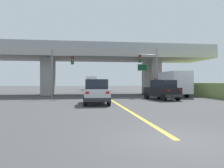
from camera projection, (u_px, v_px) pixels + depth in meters
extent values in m
plane|color=#424244|center=(102.00, 94.00, 33.12)|extent=(160.00, 160.00, 0.00)
cube|color=#A8A59E|center=(102.00, 56.00, 33.08)|extent=(31.86, 8.40, 1.01)
cube|color=#9A9891|center=(48.00, 77.00, 32.07)|extent=(1.44, 5.04, 5.20)
cube|color=#9A9891|center=(151.00, 77.00, 34.13)|extent=(1.44, 5.04, 5.20)
cube|color=#9EA0A5|center=(104.00, 45.00, 29.06)|extent=(31.86, 0.20, 0.90)
cube|color=#9EA0A5|center=(99.00, 53.00, 37.09)|extent=(31.86, 0.20, 0.90)
cube|color=yellow|center=(117.00, 103.00, 18.65)|extent=(0.20, 23.90, 0.01)
cube|color=silver|center=(96.00, 94.00, 18.38)|extent=(1.95, 4.54, 0.90)
cube|color=#1E232D|center=(96.00, 84.00, 18.04)|extent=(1.72, 2.50, 0.76)
cube|color=#2D2D30|center=(97.00, 100.00, 16.18)|extent=(1.99, 0.20, 0.28)
cube|color=red|center=(87.00, 93.00, 16.01)|extent=(0.24, 0.06, 0.16)
cube|color=red|center=(108.00, 93.00, 16.21)|extent=(0.24, 0.06, 0.16)
cylinder|color=black|center=(85.00, 98.00, 19.98)|extent=(0.26, 0.72, 0.72)
cylinder|color=black|center=(104.00, 98.00, 20.21)|extent=(0.26, 0.72, 0.72)
cylinder|color=black|center=(85.00, 101.00, 16.56)|extent=(0.26, 0.72, 0.72)
cylinder|color=black|center=(109.00, 101.00, 16.80)|extent=(0.26, 0.72, 0.72)
cube|color=black|center=(161.00, 92.00, 22.72)|extent=(2.82, 4.52, 0.90)
cube|color=#1E232D|center=(163.00, 84.00, 22.42)|extent=(2.13, 2.64, 0.76)
cube|color=#2D2D30|center=(174.00, 96.00, 20.82)|extent=(1.85, 0.66, 0.28)
cube|color=red|center=(169.00, 90.00, 20.49)|extent=(0.25, 0.12, 0.16)
cube|color=red|center=(181.00, 90.00, 21.01)|extent=(0.25, 0.12, 0.16)
cylinder|color=black|center=(147.00, 96.00, 23.85)|extent=(0.43, 0.76, 0.72)
cylinder|color=black|center=(159.00, 95.00, 24.46)|extent=(0.43, 0.76, 0.72)
cylinder|color=black|center=(164.00, 97.00, 20.98)|extent=(0.43, 0.76, 0.72)
cylinder|color=black|center=(178.00, 97.00, 21.59)|extent=(0.43, 0.76, 0.72)
cube|color=red|center=(164.00, 85.00, 30.97)|extent=(2.20, 2.00, 1.90)
cube|color=silver|center=(174.00, 82.00, 27.37)|extent=(2.31, 5.27, 2.63)
cube|color=#195999|center=(174.00, 88.00, 27.38)|extent=(2.33, 5.16, 0.24)
cylinder|color=black|center=(157.00, 92.00, 30.85)|extent=(0.30, 0.90, 0.90)
cylinder|color=black|center=(170.00, 92.00, 31.11)|extent=(0.30, 0.90, 0.90)
cylinder|color=black|center=(171.00, 94.00, 25.94)|extent=(0.30, 0.90, 0.90)
cylinder|color=black|center=(187.00, 94.00, 26.21)|extent=(0.30, 0.90, 0.90)
cube|color=navy|center=(93.00, 87.00, 42.31)|extent=(1.94, 4.74, 0.90)
cube|color=#1E232D|center=(94.00, 83.00, 41.95)|extent=(1.71, 2.61, 0.76)
cube|color=#2D2D30|center=(94.00, 89.00, 40.01)|extent=(1.98, 0.20, 0.28)
cube|color=red|center=(90.00, 86.00, 39.84)|extent=(0.24, 0.06, 0.16)
cube|color=red|center=(98.00, 86.00, 40.03)|extent=(0.24, 0.06, 0.16)
cylinder|color=black|center=(89.00, 89.00, 44.00)|extent=(0.26, 0.72, 0.72)
cylinder|color=black|center=(97.00, 89.00, 44.23)|extent=(0.26, 0.72, 0.72)
cylinder|color=black|center=(89.00, 90.00, 40.39)|extent=(0.26, 0.72, 0.72)
cylinder|color=black|center=(99.00, 90.00, 40.62)|extent=(0.26, 0.72, 0.72)
cylinder|color=slate|center=(157.00, 73.00, 27.28)|extent=(0.18, 0.18, 5.90)
cylinder|color=slate|center=(148.00, 55.00, 27.12)|extent=(2.11, 0.12, 0.12)
cube|color=#232326|center=(140.00, 59.00, 26.98)|extent=(0.32, 0.26, 0.96)
sphere|color=red|center=(140.00, 56.00, 26.83)|extent=(0.16, 0.16, 0.16)
sphere|color=gold|center=(140.00, 58.00, 26.83)|extent=(0.16, 0.16, 0.16)
sphere|color=green|center=(140.00, 61.00, 26.83)|extent=(0.16, 0.16, 0.16)
cylinder|color=slate|center=(52.00, 74.00, 24.73)|extent=(0.18, 0.18, 5.47)
cylinder|color=slate|center=(62.00, 56.00, 24.86)|extent=(2.24, 0.12, 0.12)
cube|color=#232326|center=(72.00, 60.00, 25.01)|extent=(0.32, 0.26, 0.96)
sphere|color=red|center=(72.00, 57.00, 24.86)|extent=(0.16, 0.16, 0.16)
sphere|color=gold|center=(72.00, 60.00, 24.87)|extent=(0.16, 0.16, 0.16)
sphere|color=green|center=(72.00, 63.00, 24.87)|extent=(0.16, 0.16, 0.16)
cylinder|color=slate|center=(142.00, 79.00, 32.15)|extent=(0.14, 0.14, 4.55)
cube|color=#146638|center=(142.00, 67.00, 32.07)|extent=(1.36, 0.08, 0.86)
cube|color=white|center=(142.00, 67.00, 32.07)|extent=(1.44, 0.04, 0.94)
cube|color=red|center=(90.00, 84.00, 56.01)|extent=(2.20, 2.00, 1.90)
cube|color=white|center=(91.00, 82.00, 52.32)|extent=(2.31, 5.43, 2.67)
cube|color=#197F4C|center=(91.00, 85.00, 52.33)|extent=(2.33, 5.32, 0.24)
cylinder|color=black|center=(86.00, 88.00, 55.88)|extent=(0.30, 0.90, 0.90)
cylinder|color=black|center=(94.00, 88.00, 56.15)|extent=(0.30, 0.90, 0.90)
cylinder|color=black|center=(87.00, 88.00, 50.85)|extent=(0.30, 0.90, 0.90)
cylinder|color=black|center=(96.00, 88.00, 51.12)|extent=(0.30, 0.90, 0.90)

